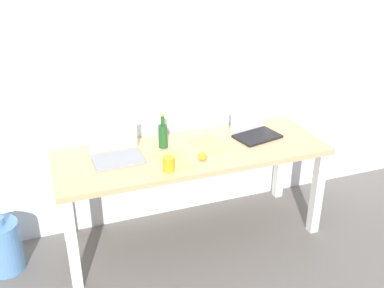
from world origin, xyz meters
The scene contains 11 objects.
ground_plane centered at (0.00, 0.00, 0.00)m, with size 8.00×8.00×0.00m, color slate.
back_wall centered at (0.00, 0.40, 1.30)m, with size 5.20×0.08×2.60m, color white.
desk centered at (0.00, 0.00, 0.64)m, with size 1.95×0.68×0.74m.
laptop_left centered at (-0.53, 0.06, 0.79)m, with size 0.34×0.26×0.24m.
laptop_right centered at (0.53, 0.08, 0.79)m, with size 0.37×0.30×0.23m.
beer_bottle centered at (-0.18, 0.12, 0.83)m, with size 0.07×0.07×0.25m.
computer_mouse centered at (0.03, -0.14, 0.75)m, with size 0.06×0.10×0.03m, color gold.
coffee_mug centered at (-0.24, -0.23, 0.78)m, with size 0.08×0.08×0.10m, color gold.
paper_yellow_folder centered at (-0.18, -0.10, 0.74)m, with size 0.21×0.30×0.00m, color #F4E06B.
paper_sheet_near_back centered at (0.16, 0.04, 0.74)m, with size 0.21×0.30×0.00m, color #F4E06B.
water_cooler_jug centered at (-1.36, 0.07, 0.19)m, with size 0.25×0.25×0.42m.
Camera 1 is at (-0.97, -2.70, 2.16)m, focal length 41.70 mm.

